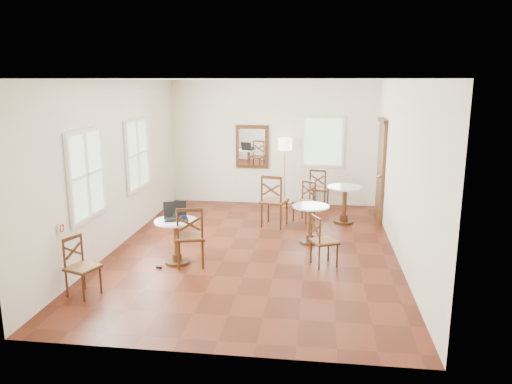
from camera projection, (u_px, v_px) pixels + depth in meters
ground at (254, 250)px, 8.87m from camera, size 7.00×7.00×0.00m
room_shell at (252, 143)px, 8.72m from camera, size 5.02×7.02×3.01m
cafe_table_near at (176, 237)px, 8.13m from camera, size 0.70×0.70×0.74m
cafe_table_mid at (310, 220)px, 9.16m from camera, size 0.68×0.68×0.72m
cafe_table_back at (345, 200)px, 10.46m from camera, size 0.75×0.75×0.79m
chair_near_a at (190, 236)px, 7.99m from camera, size 0.57×0.57×1.02m
chair_near_b at (81, 267)px, 6.91m from camera, size 0.50×0.50×0.85m
chair_mid_a at (274, 201)px, 10.18m from camera, size 0.61×0.61×1.10m
chair_mid_b at (323, 241)px, 8.03m from camera, size 0.52×0.52×0.85m
chair_back_a at (319, 188)px, 11.69m from camera, size 0.53×0.53×0.96m
chair_back_b at (305, 201)px, 10.61m from camera, size 0.55×0.55×0.86m
floor_lamp at (285, 149)px, 11.56m from camera, size 0.32×0.32×1.66m
laptop at (175, 215)px, 8.14m from camera, size 0.47×0.43×0.27m
mouse at (176, 219)px, 8.06m from camera, size 0.10×0.07×0.03m
navy_mug at (183, 219)px, 7.96m from camera, size 0.13×0.09×0.10m
water_glass at (175, 216)px, 8.12m from camera, size 0.06×0.06×0.10m
power_adapter at (159, 267)px, 7.99m from camera, size 0.09×0.05×0.04m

